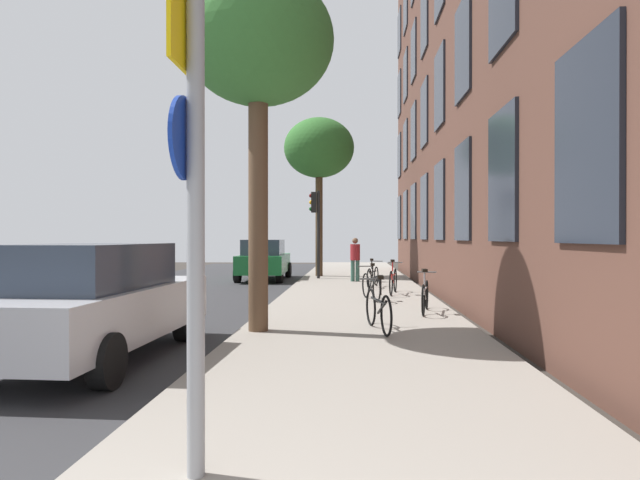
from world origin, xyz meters
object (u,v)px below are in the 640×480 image
Objects in this scene: tree_far at (319,149)px; bicycle_0 at (378,309)px; bicycle_1 at (425,295)px; bicycle_2 at (371,286)px; bicycle_3 at (393,280)px; tree_near at (258,45)px; pedestrian_0 at (355,256)px; car_1 at (264,259)px; bicycle_4 at (373,276)px; car_0 at (96,301)px; traffic_light at (316,218)px; sign_post at (192,178)px.

tree_far reaches higher than bicycle_0.
bicycle_0 is at bearing -115.59° from bicycle_1.
bicycle_1 is at bearing -74.95° from tree_far.
bicycle_2 is at bearing 89.39° from bicycle_0.
tree_near is at bearing -114.23° from bicycle_3.
car_1 is at bearing 152.90° from pedestrian_0.
tree_far is at bearing 102.19° from bicycle_2.
tree_near reaches higher than bicycle_4.
bicycle_3 is at bearing -76.73° from bicycle_4.
bicycle_4 is (2.29, 8.26, -4.53)m from tree_near.
bicycle_0 is 4.47m from car_0.
traffic_light is 2.71m from car_1.
bicycle_3 reaches higher than bicycle_0.
car_0 is at bearing -139.74° from bicycle_1.
tree_near reaches higher than sign_post.
traffic_light reaches higher than car_1.
bicycle_1 reaches higher than bicycle_4.
bicycle_4 is (-0.49, 2.09, -0.02)m from bicycle_3.
sign_post is 12.08m from bicycle_3.
tree_near is at bearing -142.72° from bicycle_1.
tree_near is 13.15m from car_1.
traffic_light is at bearing 81.18° from car_0.
bicycle_3 is 0.39× the size of car_1.
bicycle_3 is at bearing 95.75° from bicycle_1.
bicycle_0 is 6.13m from bicycle_3.
car_0 is (-1.93, -1.90, -4.16)m from tree_near.
bicycle_1 is (2.90, -10.78, -4.90)m from tree_far.
tree_far is at bearing 88.87° from tree_near.
bicycle_0 is 1.03× the size of bicycle_4.
car_0 is at bearing -112.53° from bicycle_4.
pedestrian_0 is at bearing 100.00° from bicycle_1.
car_1 is (-2.11, 0.45, -1.63)m from traffic_light.
tree_far is 7.24m from bicycle_4.
car_0 reaches higher than bicycle_2.
bicycle_0 is (2.05, 0.09, -4.51)m from tree_near.
traffic_light is at bearing 88.99° from tree_near.
traffic_light is at bearing -12.06° from car_1.
car_0 is at bearing -120.23° from bicycle_3.
sign_post is 6.10m from bicycle_0.
tree_far is 10.00m from bicycle_2.
car_0 is (-5.09, -4.31, 0.36)m from bicycle_1.
bicycle_0 is (1.53, 5.68, -1.62)m from sign_post.
car_1 reaches higher than bicycle_4.
bicycle_4 is 0.38× the size of car_1.
car_0 and car_1 have the same top height.
bicycle_4 is at bearing 67.47° from car_0.
bicycle_2 is 0.37× the size of car_0.
traffic_light reaches higher than car_0.
bicycle_4 is at bearing 98.46° from bicycle_1.
pedestrian_0 is 4.09m from car_1.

